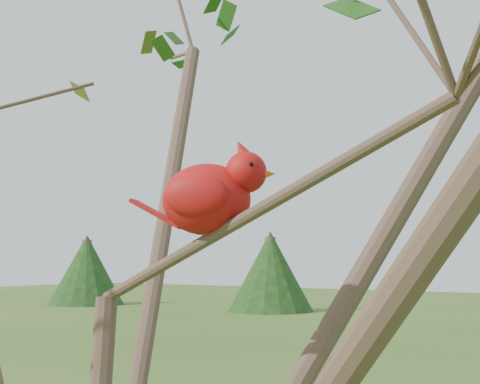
{
  "coord_description": "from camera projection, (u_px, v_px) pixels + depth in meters",
  "views": [
    {
      "loc": [
        0.82,
        -0.77,
        2.02
      ],
      "look_at": [
        0.21,
        0.1,
        2.11
      ],
      "focal_mm": 55.0,
      "sensor_mm": 36.0,
      "label": 1
    }
  ],
  "objects": [
    {
      "name": "cardinal",
      "position": [
        211.0,
        195.0,
        1.07
      ],
      "size": [
        0.21,
        0.14,
        0.15
      ],
      "rotation": [
        0.0,
        0.0,
        0.4
      ],
      "color": "red",
      "rests_on": "ground"
    },
    {
      "name": "crabapple_tree",
      "position": [
        84.0,
        185.0,
        1.07
      ],
      "size": [
        2.35,
        2.05,
        2.95
      ],
      "color": "#453125",
      "rests_on": "ground"
    }
  ]
}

